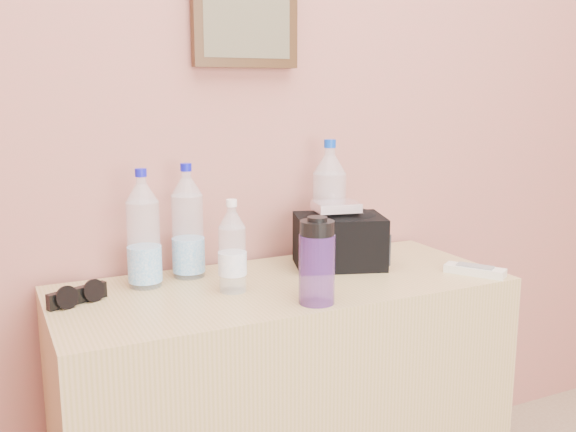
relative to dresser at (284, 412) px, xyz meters
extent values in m
plane|color=#9C6558|center=(0.07, 0.26, 0.99)|extent=(4.00, 0.00, 4.00)
cube|color=#9F8357|center=(0.00, 0.00, 0.00)|extent=(1.16, 0.48, 0.73)
cylinder|color=silver|center=(-0.20, 0.16, 0.50)|extent=(0.08, 0.08, 0.26)
cylinder|color=#0D0FBB|center=(-0.20, 0.16, 0.66)|extent=(0.03, 0.03, 0.02)
cylinder|color=#A9C3D8|center=(-0.33, 0.12, 0.49)|extent=(0.08, 0.08, 0.26)
cylinder|color=#1212B7|center=(-0.33, 0.12, 0.65)|extent=(0.03, 0.03, 0.02)
cylinder|color=silver|center=(0.22, 0.15, 0.52)|extent=(0.10, 0.10, 0.31)
cylinder|color=#073CBD|center=(0.22, 0.15, 0.70)|extent=(0.03, 0.03, 0.02)
cylinder|color=silver|center=(-0.14, -0.01, 0.46)|extent=(0.07, 0.07, 0.20)
cylinder|color=white|center=(-0.14, -0.01, 0.58)|extent=(0.03, 0.03, 0.02)
cylinder|color=#572E85|center=(0.00, -0.18, 0.44)|extent=(0.08, 0.08, 0.16)
cylinder|color=black|center=(0.00, -0.18, 0.55)|extent=(0.08, 0.08, 0.04)
cube|color=silver|center=(0.50, -0.16, 0.37)|extent=(0.13, 0.16, 0.02)
cube|color=white|center=(0.19, 0.05, 0.54)|extent=(0.13, 0.12, 0.02)
camera|label=1|loc=(-0.68, -1.44, 0.85)|focal=40.00mm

